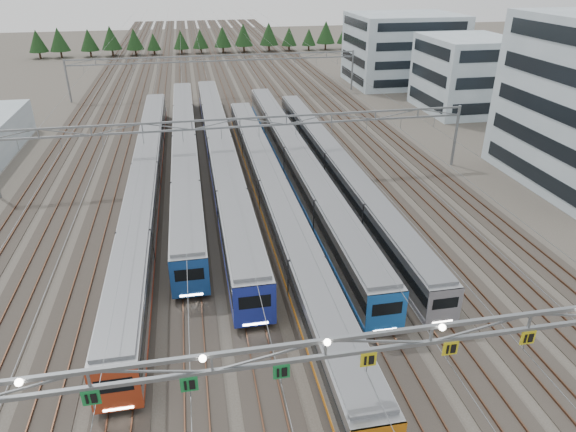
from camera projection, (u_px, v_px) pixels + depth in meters
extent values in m
cube|color=#2D2823|center=(213.00, 80.00, 116.43)|extent=(54.00, 260.00, 0.08)
cube|color=brown|center=(96.00, 84.00, 112.08)|extent=(0.08, 260.00, 0.16)
cube|color=brown|center=(322.00, 75.00, 120.67)|extent=(0.08, 260.00, 0.16)
cube|color=brown|center=(210.00, 80.00, 116.25)|extent=(0.08, 260.00, 0.16)
cube|color=brown|center=(216.00, 79.00, 116.50)|extent=(0.08, 260.00, 0.16)
cube|color=black|center=(148.00, 191.00, 59.75)|extent=(2.47, 65.48, 0.37)
cube|color=#95989D|center=(146.00, 176.00, 58.94)|extent=(2.91, 66.82, 3.27)
cube|color=black|center=(146.00, 173.00, 58.76)|extent=(2.97, 66.48, 0.99)
cube|color=#A73519|center=(148.00, 187.00, 59.55)|extent=(2.96, 66.48, 0.36)
cube|color=slate|center=(144.00, 162.00, 58.16)|extent=(2.62, 65.48, 0.26)
cube|color=#A73519|center=(115.00, 390.00, 29.64)|extent=(2.93, 0.12, 3.27)
cube|color=black|center=(114.00, 385.00, 29.44)|extent=(2.18, 0.10, 0.99)
cube|color=white|center=(118.00, 409.00, 30.23)|extent=(1.75, 0.06, 0.16)
cube|color=black|center=(186.00, 161.00, 68.48)|extent=(2.56, 62.12, 0.39)
cube|color=#95989D|center=(185.00, 148.00, 67.64)|extent=(3.01, 63.39, 3.39)
cube|color=black|center=(185.00, 145.00, 67.46)|extent=(3.07, 63.07, 1.02)
cube|color=#184594|center=(186.00, 158.00, 68.28)|extent=(3.06, 63.07, 0.38)
cube|color=slate|center=(184.00, 135.00, 66.83)|extent=(2.71, 62.12, 0.27)
cube|color=#184594|center=(190.00, 279.00, 39.85)|extent=(3.03, 0.12, 3.39)
cube|color=black|center=(189.00, 275.00, 39.64)|extent=(2.26, 0.10, 1.02)
cube|color=white|center=(191.00, 295.00, 40.46)|extent=(1.81, 0.06, 0.16)
cube|color=black|center=(221.00, 164.00, 67.43)|extent=(2.63, 67.00, 0.40)
cube|color=#95989D|center=(220.00, 150.00, 66.57)|extent=(3.09, 68.37, 3.48)
cube|color=black|center=(220.00, 147.00, 66.39)|extent=(3.15, 68.02, 1.05)
cube|color=#1D2C9E|center=(221.00, 161.00, 67.23)|extent=(3.14, 68.02, 0.39)
cube|color=slate|center=(219.00, 137.00, 65.74)|extent=(2.78, 67.00, 0.28)
cube|color=#1D2C9E|center=(255.00, 306.00, 36.60)|extent=(3.11, 0.12, 3.48)
cube|color=black|center=(255.00, 302.00, 36.39)|extent=(2.32, 0.10, 1.05)
cube|color=white|center=(256.00, 324.00, 37.23)|extent=(1.86, 0.06, 0.17)
cube|color=black|center=(273.00, 209.00, 55.26)|extent=(2.48, 63.52, 0.38)
cube|color=#95989D|center=(273.00, 194.00, 54.45)|extent=(2.92, 64.82, 3.29)
cube|color=black|center=(273.00, 190.00, 54.27)|extent=(2.98, 64.50, 0.99)
cube|color=orange|center=(273.00, 206.00, 55.07)|extent=(2.97, 64.50, 0.37)
cube|color=slate|center=(273.00, 179.00, 53.66)|extent=(2.63, 63.52, 0.26)
cube|color=black|center=(296.00, 173.00, 64.63)|extent=(2.51, 62.06, 0.38)
cube|color=#95989D|center=(296.00, 159.00, 63.80)|extent=(2.96, 63.32, 3.33)
cube|color=black|center=(296.00, 156.00, 63.62)|extent=(3.02, 63.01, 1.00)
cube|color=blue|center=(296.00, 170.00, 64.43)|extent=(3.01, 63.01, 0.37)
cube|color=slate|center=(296.00, 146.00, 63.01)|extent=(2.66, 62.06, 0.26)
cube|color=blue|center=(386.00, 313.00, 36.04)|extent=(2.98, 0.12, 3.33)
cube|color=black|center=(387.00, 309.00, 35.84)|extent=(2.22, 0.10, 1.00)
cube|color=white|center=(385.00, 330.00, 36.64)|extent=(1.77, 0.06, 0.16)
cube|color=black|center=(335.00, 177.00, 63.57)|extent=(2.24, 57.66, 0.34)
cube|color=#95989D|center=(335.00, 164.00, 62.83)|extent=(2.64, 58.83, 2.97)
cube|color=black|center=(335.00, 162.00, 62.67)|extent=(2.70, 58.54, 0.90)
cube|color=gray|center=(335.00, 174.00, 63.39)|extent=(2.69, 58.54, 0.33)
cube|color=slate|center=(336.00, 152.00, 62.13)|extent=(2.38, 57.66, 0.24)
cube|color=gray|center=(444.00, 307.00, 37.05)|extent=(2.66, 0.12, 2.97)
cube|color=black|center=(445.00, 303.00, 36.86)|extent=(1.98, 0.10, 0.90)
cube|color=white|center=(442.00, 322.00, 37.58)|extent=(1.58, 0.06, 0.14)
cube|color=gray|center=(326.00, 341.00, 25.14)|extent=(56.00, 0.22, 0.22)
cube|color=gray|center=(325.00, 356.00, 25.59)|extent=(56.00, 0.22, 0.22)
cube|color=#177435|center=(91.00, 398.00, 23.81)|extent=(0.85, 0.06, 0.85)
cube|color=#177435|center=(189.00, 384.00, 24.57)|extent=(0.85, 0.06, 0.85)
cube|color=#177435|center=(281.00, 372.00, 25.33)|extent=(0.85, 0.06, 0.85)
cube|color=gold|center=(368.00, 360.00, 26.09)|extent=(0.85, 0.06, 0.85)
cube|color=gold|center=(450.00, 348.00, 26.85)|extent=(0.85, 0.06, 0.85)
cube|color=gold|center=(528.00, 338.00, 27.61)|extent=(0.85, 0.06, 0.85)
cylinder|color=gray|center=(455.00, 136.00, 66.69)|extent=(0.36, 0.36, 8.00)
cube|color=gray|center=(240.00, 119.00, 60.27)|extent=(56.00, 0.22, 0.22)
cube|color=gray|center=(240.00, 127.00, 60.72)|extent=(56.00, 0.22, 0.22)
cylinder|color=gray|center=(68.00, 81.00, 96.76)|extent=(0.36, 0.36, 8.00)
cylinder|color=gray|center=(352.00, 70.00, 106.21)|extent=(0.36, 0.36, 8.00)
cube|color=gray|center=(215.00, 56.00, 99.78)|extent=(56.00, 0.22, 0.22)
cube|color=gray|center=(216.00, 61.00, 100.23)|extent=(56.00, 0.22, 0.22)
cube|color=#9EB2BD|center=(465.00, 74.00, 90.66)|extent=(14.00, 16.00, 12.72)
cube|color=#9EB2BD|center=(403.00, 49.00, 110.66)|extent=(22.00, 18.00, 14.42)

